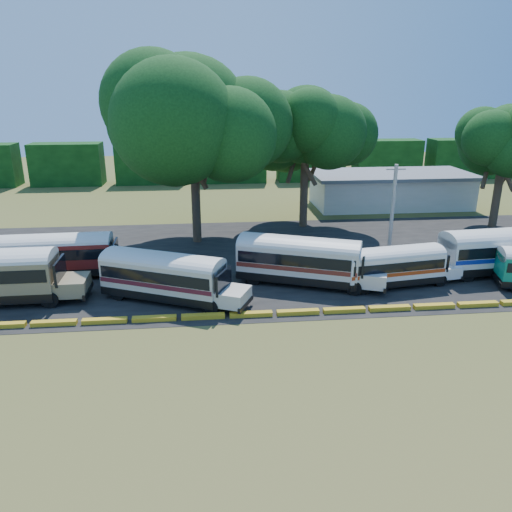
{
  "coord_description": "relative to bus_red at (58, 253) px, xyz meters",
  "views": [
    {
      "loc": [
        -4.08,
        -27.38,
        13.76
      ],
      "look_at": [
        -0.67,
        6.0,
        2.31
      ],
      "focal_mm": 35.0,
      "sensor_mm": 36.0,
      "label": 1
    }
  ],
  "objects": [
    {
      "name": "utility_pole",
      "position": [
        26.49,
        2.08,
        2.1
      ],
      "size": [
        1.6,
        0.3,
        7.81
      ],
      "color": "gray",
      "rests_on": "ground"
    },
    {
      "name": "tree_west",
      "position": [
        10.24,
        8.17,
        9.64
      ],
      "size": [
        13.14,
        13.14,
        16.41
      ],
      "color": "#3E301F",
      "rests_on": "ground"
    },
    {
      "name": "bus_cream_west",
      "position": [
        8.34,
        -5.31,
        -0.04
      ],
      "size": [
        10.23,
        6.49,
        3.33
      ],
      "rotation": [
        0.0,
        0.0,
        -0.43
      ],
      "color": "black",
      "rests_on": "ground"
    },
    {
      "name": "bus_white_red",
      "position": [
        24.48,
        -4.35,
        -0.26
      ],
      "size": [
        9.18,
        3.48,
        2.94
      ],
      "rotation": [
        0.0,
        0.0,
        0.14
      ],
      "color": "black",
      "rests_on": "ground"
    },
    {
      "name": "bus_white_blue",
      "position": [
        33.51,
        -2.72,
        0.08
      ],
      "size": [
        10.98,
        3.53,
        3.55
      ],
      "rotation": [
        0.0,
        0.0,
        0.08
      ],
      "color": "black",
      "rests_on": "ground"
    },
    {
      "name": "treeline_backdrop",
      "position": [
        15.25,
        38.57,
        1.08
      ],
      "size": [
        130.0,
        4.0,
        6.0
      ],
      "color": "black",
      "rests_on": "ground"
    },
    {
      "name": "bus_cream_east",
      "position": [
        17.93,
        -3.28,
        0.07
      ],
      "size": [
        10.93,
        6.39,
        3.52
      ],
      "rotation": [
        0.0,
        0.0,
        -0.38
      ],
      "color": "black",
      "rests_on": "ground"
    },
    {
      "name": "asphalt_strip",
      "position": [
        16.25,
        2.57,
        -1.91
      ],
      "size": [
        64.0,
        24.0,
        0.02
      ],
      "primitive_type": "cube",
      "color": "black",
      "rests_on": "ground"
    },
    {
      "name": "terminal_building",
      "position": [
        33.25,
        20.57,
        0.11
      ],
      "size": [
        19.0,
        9.0,
        4.0
      ],
      "color": "silver",
      "rests_on": "ground"
    },
    {
      "name": "tree_east",
      "position": [
        40.57,
        10.3,
        6.97
      ],
      "size": [
        8.36,
        8.36,
        12.03
      ],
      "color": "#3E301F",
      "rests_on": "ground"
    },
    {
      "name": "tree_center",
      "position": [
        21.09,
        12.41,
        8.17
      ],
      "size": [
        10.26,
        10.26,
        13.91
      ],
      "color": "#3E301F",
      "rests_on": "ground"
    },
    {
      "name": "bus_red",
      "position": [
        0.0,
        0.0,
        0.0
      ],
      "size": [
        10.28,
        2.86,
        3.35
      ],
      "rotation": [
        0.0,
        0.0,
        0.03
      ],
      "color": "black",
      "rests_on": "ground"
    },
    {
      "name": "curb",
      "position": [
        15.25,
        -8.43,
        -1.77
      ],
      "size": [
        53.7,
        0.45,
        0.3
      ],
      "color": "gold",
      "rests_on": "ground"
    },
    {
      "name": "ground",
      "position": [
        15.25,
        -9.43,
        -1.92
      ],
      "size": [
        160.0,
        160.0,
        0.0
      ],
      "primitive_type": "plane",
      "color": "#41511B",
      "rests_on": "ground"
    }
  ]
}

